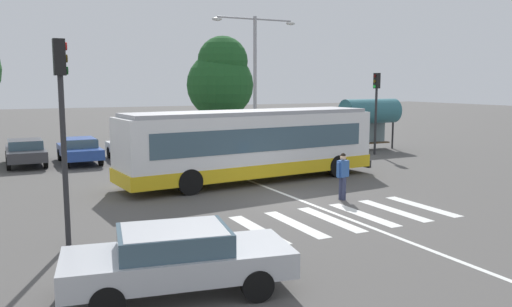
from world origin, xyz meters
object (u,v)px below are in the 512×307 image
Objects in this scene: parked_car_red at (174,144)px; parked_car_silver at (257,139)px; foreground_sedan at (177,256)px; twin_arm_street_lamp at (255,69)px; parked_car_charcoal at (25,151)px; parked_car_blue at (79,149)px; parked_car_white at (130,147)px; traffic_light_near_corner at (62,111)px; pedestrian_crossing_street at (343,174)px; city_transit_bus at (251,145)px; bus_stop_shelter at (370,112)px; traffic_light_far_corner at (376,100)px; background_tree_right at (221,78)px; parked_car_teal at (215,141)px.

parked_car_red and parked_car_silver have the same top height.
twin_arm_street_lamp is at bearing 59.20° from foreground_sedan.
parked_car_red is (7.84, -0.38, 0.00)m from parked_car_charcoal.
parked_car_blue and parked_car_white have the same top height.
traffic_light_near_corner is (-12.96, -14.91, 2.75)m from parked_car_silver.
parked_car_blue is at bearing 118.57° from pedestrian_crossing_street.
twin_arm_street_lamp reaches higher than city_transit_bus.
bus_stop_shelter is at bearing 31.66° from traffic_light_near_corner.
parked_car_white is at bearing 169.67° from twin_arm_street_lamp.
pedestrian_crossing_street is at bearing -134.57° from traffic_light_far_corner.
parked_car_white is at bearing -174.58° from parked_car_red.
city_transit_bus is 8.82m from twin_arm_street_lamp.
foreground_sedan is 0.98× the size of traffic_light_far_corner.
parked_car_blue is 17.53m from bus_stop_shelter.
parked_car_blue is 14.01m from background_tree_right.
city_transit_bus is at bearing -102.42° from parked_car_teal.
foreground_sedan is 1.04× the size of parked_car_red.
background_tree_right is at bearing 41.39° from parked_car_white.
background_tree_right reaches higher than parked_car_silver.
city_transit_bus reaches higher than parked_car_red.
bus_stop_shelter is (9.31, -3.04, 1.65)m from parked_car_teal.
twin_arm_street_lamp reaches higher than background_tree_right.
pedestrian_crossing_street is 9.66m from foreground_sedan.
parked_car_teal is at bearing 55.89° from traffic_light_near_corner.
parked_car_silver is 4.76m from twin_arm_street_lamp.
parked_car_teal is 0.56× the size of twin_arm_street_lamp.
background_tree_right reaches higher than traffic_light_far_corner.
parked_car_teal is (5.31, 0.67, 0.00)m from parked_car_white.
background_tree_right reaches higher than bus_stop_shelter.
traffic_light_near_corner reaches higher than parked_car_white.
background_tree_right reaches higher than parked_car_red.
foreground_sedan is 18.87m from parked_car_blue.
background_tree_right reaches higher than foreground_sedan.
parked_car_teal is at bearing 7.23° from parked_car_white.
bus_stop_shelter is at bearing -18.07° from parked_car_teal.
background_tree_right is (13.86, 6.97, 3.85)m from parked_car_charcoal.
parked_car_red is at bearing -129.31° from background_tree_right.
parked_car_red is at bearing 167.76° from bus_stop_shelter.
parked_car_charcoal is at bearing 177.25° from parked_car_red.
parked_car_blue is at bearing -178.37° from parked_car_silver.
foreground_sedan is 22.47m from traffic_light_far_corner.
parked_car_teal is 18.41m from traffic_light_near_corner.
traffic_light_far_corner is (11.04, -4.36, 2.46)m from parked_car_red.
background_tree_right is (-5.03, 11.71, 1.39)m from traffic_light_far_corner.
city_transit_bus is 17.20m from background_tree_right.
twin_arm_street_lamp is at bearing 78.72° from pedestrian_crossing_street.
parked_car_red is (2.60, 0.25, 0.00)m from parked_car_white.
traffic_light_near_corner is at bearing -108.77° from parked_car_white.
parked_car_white is at bearing -172.77° from parked_car_teal.
parked_car_silver is 0.85× the size of traffic_light_near_corner.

